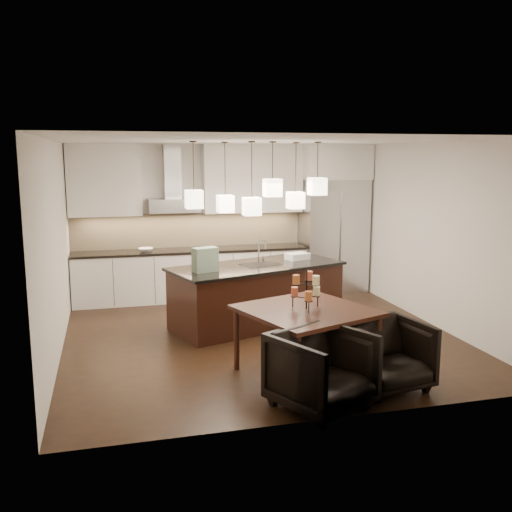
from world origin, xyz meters
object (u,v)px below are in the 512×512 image
object	(u,v)px
island_body	(257,296)
dining_table	(306,342)
refrigerator	(333,236)
armchair_right	(387,355)
armchair_left	(322,370)

from	to	relation	value
island_body	dining_table	world-z (taller)	island_body
refrigerator	armchair_right	world-z (taller)	refrigerator
dining_table	armchair_right	size ratio (longest dim) A/B	1.60
refrigerator	armchair_left	bearing A→B (deg)	-113.32
armchair_left	armchair_right	world-z (taller)	armchair_left
refrigerator	armchair_right	bearing A→B (deg)	-104.70
island_body	armchair_left	size ratio (longest dim) A/B	2.83
armchair_left	island_body	bearing A→B (deg)	61.43
refrigerator	dining_table	world-z (taller)	refrigerator
island_body	armchair_left	bearing A→B (deg)	-109.90
armchair_left	armchair_right	distance (m)	0.96
armchair_right	island_body	bearing A→B (deg)	96.77
island_body	armchair_right	size ratio (longest dim) A/B	3.02
refrigerator	island_body	bearing A→B (deg)	-137.63
island_body	armchair_right	bearing A→B (deg)	-91.55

